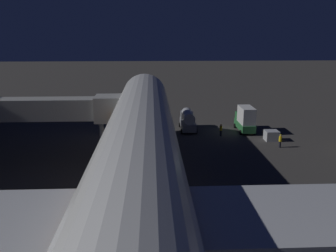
# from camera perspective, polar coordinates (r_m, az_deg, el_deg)

# --- Properties ---
(ground_plane) EXTENTS (320.00, 320.00, 0.00)m
(ground_plane) POSITION_cam_1_polar(r_m,az_deg,el_deg) (32.77, -4.22, -12.29)
(ground_plane) COLOR #383533
(airliner_at_gate) EXTENTS (49.17, 71.26, 18.31)m
(airliner_at_gate) POSITION_cam_1_polar(r_m,az_deg,el_deg) (20.89, -5.26, -10.73)
(airliner_at_gate) COLOR silver
(airliner_at_gate) RESTS_ON ground_plane
(jet_bridge) EXTENTS (19.71, 3.40, 7.55)m
(jet_bridge) POSITION_cam_1_polar(r_m,az_deg,el_deg) (44.53, -17.89, 2.56)
(jet_bridge) COLOR #9E9E99
(jet_bridge) RESTS_ON ground_plane
(ops_van) EXTENTS (2.36, 5.63, 3.93)m
(ops_van) POSITION_cam_1_polar(r_m,az_deg,el_deg) (55.96, 12.20, 1.09)
(ops_van) COLOR #287038
(ops_van) RESTS_ON ground_plane
(fuel_tanker) EXTENTS (2.46, 5.67, 3.15)m
(fuel_tanker) POSITION_cam_1_polar(r_m,az_deg,el_deg) (55.71, 3.16, 1.02)
(fuel_tanker) COLOR slate
(fuel_tanker) RESTS_ON ground_plane
(baggage_container_mid_row) EXTENTS (1.84, 1.74, 1.42)m
(baggage_container_mid_row) POSITION_cam_1_polar(r_m,az_deg,el_deg) (52.52, 16.15, -1.47)
(baggage_container_mid_row) COLOR #B7BABF
(baggage_container_mid_row) RESTS_ON ground_plane
(ground_crew_near_nose_gear) EXTENTS (0.40, 0.40, 1.85)m
(ground_crew_near_nose_gear) POSITION_cam_1_polar(r_m,az_deg,el_deg) (52.45, -0.59, -0.54)
(ground_crew_near_nose_gear) COLOR black
(ground_crew_near_nose_gear) RESTS_ON ground_plane
(ground_crew_marshaller_fwd) EXTENTS (0.40, 0.40, 1.82)m
(ground_crew_marshaller_fwd) POSITION_cam_1_polar(r_m,az_deg,el_deg) (49.60, 17.43, -2.17)
(ground_crew_marshaller_fwd) COLOR black
(ground_crew_marshaller_fwd) RESTS_ON ground_plane
(ground_crew_by_tug) EXTENTS (0.40, 0.40, 1.83)m
(ground_crew_by_tug) POSITION_cam_1_polar(r_m,az_deg,el_deg) (52.98, 8.41, -0.56)
(ground_crew_by_tug) COLOR black
(ground_crew_by_tug) RESTS_ON ground_plane
(traffic_cone_nose_port) EXTENTS (0.36, 0.36, 0.55)m
(traffic_cone_nose_port) POSITION_cam_1_polar(r_m,az_deg,el_deg) (55.08, -1.31, -0.60)
(traffic_cone_nose_port) COLOR orange
(traffic_cone_nose_port) RESTS_ON ground_plane
(traffic_cone_nose_starboard) EXTENTS (0.36, 0.36, 0.55)m
(traffic_cone_nose_starboard) POSITION_cam_1_polar(r_m,az_deg,el_deg) (55.16, -5.88, -0.65)
(traffic_cone_nose_starboard) COLOR orange
(traffic_cone_nose_starboard) RESTS_ON ground_plane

